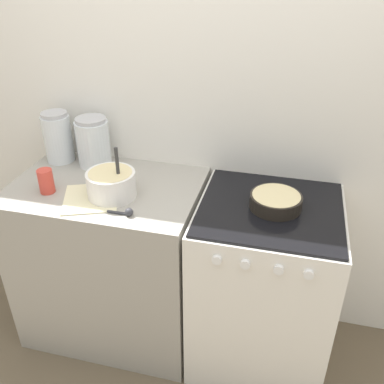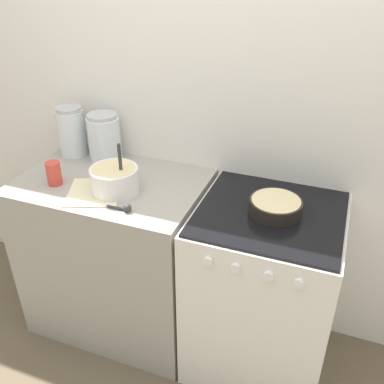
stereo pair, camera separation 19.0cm
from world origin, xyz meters
name	(u,v)px [view 2 (the right image)]	position (x,y,z in m)	size (l,w,h in m)	color
ground_plane	(175,381)	(0.00, 0.00, 0.00)	(12.00, 12.00, 0.00)	brown
wall_back	(221,114)	(0.00, 0.64, 1.20)	(4.82, 0.05, 2.40)	white
countertop_cabinet	(118,254)	(-0.46, 0.31, 0.46)	(0.91, 0.62, 0.91)	#9E998E
stove	(262,291)	(0.34, 0.31, 0.46)	(0.65, 0.64, 0.91)	white
mixing_bowl	(114,178)	(-0.38, 0.23, 0.98)	(0.22, 0.22, 0.25)	white
baking_pan	(275,206)	(0.36, 0.31, 0.95)	(0.23, 0.23, 0.06)	black
storage_jar_left	(72,134)	(-0.80, 0.51, 1.03)	(0.15, 0.15, 0.27)	silver
storage_jar_middle	(105,141)	(-0.60, 0.51, 1.02)	(0.17, 0.17, 0.25)	silver
tin_can	(54,173)	(-0.69, 0.19, 0.97)	(0.07, 0.07, 0.11)	#CC3F33
recipe_page	(94,192)	(-0.47, 0.18, 0.92)	(0.32, 0.33, 0.01)	beige
measuring_spoon	(125,208)	(-0.26, 0.09, 0.93)	(0.12, 0.04, 0.04)	#333338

